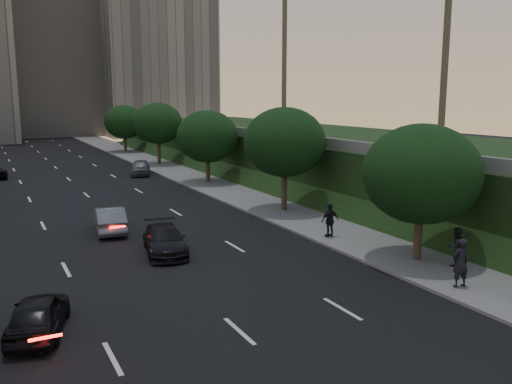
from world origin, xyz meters
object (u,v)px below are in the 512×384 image
pedestrian_c (330,220)px  pedestrian_a (461,263)px  sedan_near_left (38,314)px  sedan_far_right (140,168)px  sedan_mid_left (110,219)px  sedan_near_right (165,240)px  pedestrian_b (456,247)px

pedestrian_c → pedestrian_a: bearing=89.7°
sedan_near_left → sedan_far_right: bearing=-94.3°
sedan_mid_left → pedestrian_c: bearing=152.3°
sedan_far_right → pedestrian_c: bearing=-67.7°
sedan_near_left → pedestrian_a: 15.19m
sedan_near_right → pedestrian_b: bearing=-26.7°
pedestrian_a → pedestrian_b: pedestrian_a is taller
sedan_mid_left → sedan_far_right: (7.33, 20.70, 0.02)m
sedan_near_left → sedan_mid_left: 13.05m
pedestrian_c → sedan_mid_left: bearing=-36.0°
sedan_near_left → pedestrian_a: size_ratio=2.00×
pedestrian_a → pedestrian_c: size_ratio=1.09×
sedan_mid_left → sedan_near_right: (1.43, -5.35, -0.06)m
sedan_far_right → pedestrian_a: 36.15m
pedestrian_a → pedestrian_c: 8.50m
sedan_mid_left → sedan_near_left: bearing=75.3°
pedestrian_b → sedan_near_right: bearing=-27.8°
sedan_near_left → pedestrian_b: size_ratio=2.24×
sedan_mid_left → pedestrian_a: pedestrian_a is taller
sedan_near_right → pedestrian_c: pedestrian_c is taller
sedan_far_right → pedestrian_c: pedestrian_c is taller
sedan_mid_left → pedestrian_b: pedestrian_b is taller
sedan_near_right → sedan_near_left: bearing=-122.0°
sedan_near_left → pedestrian_b: 16.77m
sedan_mid_left → pedestrian_a: size_ratio=2.24×
sedan_near_right → pedestrian_a: bearing=-38.6°
sedan_far_right → sedan_mid_left: bearing=-92.4°
sedan_near_right → pedestrian_b: (10.45, -8.03, 0.36)m
sedan_near_left → pedestrian_b: bearing=-168.3°
sedan_mid_left → pedestrian_c: pedestrian_c is taller
pedestrian_b → pedestrian_c: bearing=-63.1°
sedan_mid_left → sedan_near_right: sedan_mid_left is taller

